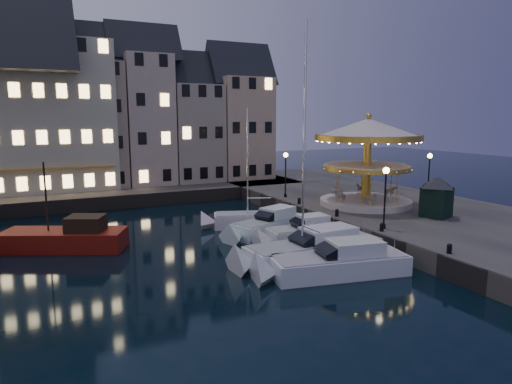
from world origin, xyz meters
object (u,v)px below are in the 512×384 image
streetlamp_b (385,189)px  bollard_b (382,227)px  bollard_d (299,200)px  ticket_kiosk (437,190)px  motorboat_e (267,226)px  motorboat_d (299,235)px  streetlamp_d (429,169)px  motorboat_c (309,250)px  motorboat_b (333,264)px  red_fishing_boat (67,239)px  streetlamp_c (286,168)px  bollard_a (449,248)px  bollard_c (337,212)px  carousel (368,145)px  motorboat_f (249,221)px

streetlamp_b → bollard_b: streetlamp_b is taller
bollard_d → ticket_kiosk: size_ratio=0.16×
motorboat_e → motorboat_d: bearing=-73.3°
streetlamp_b → streetlamp_d: (11.30, 7.00, 0.00)m
motorboat_c → motorboat_b: bearing=-95.0°
bollard_d → red_fishing_boat: size_ratio=0.07×
streetlamp_c → streetlamp_d: (11.30, -6.50, 0.00)m
streetlamp_c → red_fishing_boat: bearing=-166.2°
bollard_a → bollard_c: bearing=90.0°
bollard_c → red_fishing_boat: bearing=167.2°
bollard_a → red_fishing_boat: (-18.76, 14.75, -0.90)m
streetlamp_b → streetlamp_d: size_ratio=1.00×
streetlamp_b → bollard_c: (-0.60, 4.50, -2.41)m
bollard_b → carousel: size_ratio=0.06×
motorboat_c → ticket_kiosk: bearing=6.8°
motorboat_e → motorboat_f: (-0.25, 2.74, -0.11)m
motorboat_e → ticket_kiosk: ticket_kiosk is taller
motorboat_b → bollard_a: bearing=-26.3°
ticket_kiosk → motorboat_c: bearing=-173.2°
motorboat_c → red_fishing_boat: size_ratio=1.59×
streetlamp_d → ticket_kiosk: 7.92m
bollard_b → ticket_kiosk: 7.05m
motorboat_d → motorboat_f: motorboat_f is taller
bollard_a → motorboat_d: motorboat_d is taller
red_fishing_boat → ticket_kiosk: (25.38, -7.62, 2.66)m
bollard_b → bollard_d: (0.00, 10.50, 0.00)m
streetlamp_b → carousel: size_ratio=0.47×
bollard_b → motorboat_c: motorboat_c is taller
bollard_d → motorboat_e: bearing=-143.9°
motorboat_c → bollard_a: bearing=-45.9°
streetlamp_c → motorboat_e: size_ratio=0.56×
motorboat_d → motorboat_e: size_ratio=0.85×
streetlamp_c → motorboat_d: 11.75m
motorboat_e → motorboat_f: bearing=95.1°
motorboat_b → carousel: (10.68, 10.37, 5.76)m
bollard_d → motorboat_f: size_ratio=0.06×
red_fishing_boat → motorboat_e: bearing=-9.9°
bollard_b → motorboat_f: motorboat_f is taller
motorboat_f → carousel: size_ratio=1.16×
bollard_b → bollard_a: bearing=-90.0°
streetlamp_c → motorboat_f: motorboat_f is taller
bollard_c → motorboat_f: motorboat_f is taller
bollard_b → red_fishing_boat: bearing=153.7°
bollard_c → motorboat_d: 4.35m
bollard_b → bollard_c: bearing=90.0°
streetlamp_c → carousel: bearing=-55.5°
motorboat_d → red_fishing_boat: bearing=159.5°
red_fishing_boat → motorboat_b: bearing=-42.5°
bollard_b → red_fishing_boat: 20.94m
streetlamp_c → bollard_d: 4.29m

